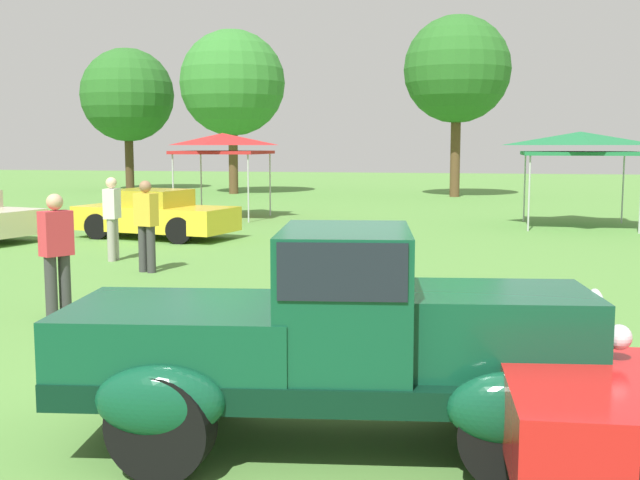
% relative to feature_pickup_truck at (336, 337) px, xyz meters
% --- Properties ---
extents(ground_plane, '(120.00, 120.00, 0.00)m').
position_rel_feature_pickup_truck_xyz_m(ground_plane, '(0.02, 0.46, -0.86)').
color(ground_plane, '#568C3D').
extents(feature_pickup_truck, '(4.29, 2.28, 1.70)m').
position_rel_feature_pickup_truck_xyz_m(feature_pickup_truck, '(0.00, 0.00, 0.00)').
color(feature_pickup_truck, black).
rests_on(feature_pickup_truck, ground_plane).
extents(show_car_yellow, '(4.24, 2.41, 1.22)m').
position_rel_feature_pickup_truck_xyz_m(show_car_yellow, '(-7.08, 12.49, -0.26)').
color(show_car_yellow, yellow).
rests_on(show_car_yellow, ground_plane).
extents(spectator_near_truck, '(0.45, 0.35, 1.69)m').
position_rel_feature_pickup_truck_xyz_m(spectator_near_truck, '(-4.99, 7.46, 0.05)').
color(spectator_near_truck, '#383838').
rests_on(spectator_near_truck, ground_plane).
extents(spectator_between_cars, '(0.29, 0.43, 1.69)m').
position_rel_feature_pickup_truck_xyz_m(spectator_between_cars, '(-6.28, 8.69, 0.05)').
color(spectator_between_cars, '#9E998E').
rests_on(spectator_between_cars, ground_plane).
extents(spectator_by_row, '(0.41, 0.47, 1.69)m').
position_rel_feature_pickup_truck_xyz_m(spectator_by_row, '(-4.51, 3.61, 0.05)').
color(spectator_by_row, '#383838').
rests_on(spectator_by_row, ground_plane).
extents(canopy_tent_left_field, '(2.69, 2.69, 2.71)m').
position_rel_feature_pickup_truck_xyz_m(canopy_tent_left_field, '(-7.17, 18.03, 1.56)').
color(canopy_tent_left_field, '#B7B7BC').
rests_on(canopy_tent_left_field, ground_plane).
extents(canopy_tent_center_field, '(3.17, 3.17, 2.71)m').
position_rel_feature_pickup_truck_xyz_m(canopy_tent_center_field, '(3.64, 17.53, 1.56)').
color(canopy_tent_center_field, '#B7B7BC').
rests_on(canopy_tent_center_field, ground_plane).
extents(treeline_far_left, '(4.78, 4.78, 7.29)m').
position_rel_feature_pickup_truck_xyz_m(treeline_far_left, '(-17.20, 32.11, 4.02)').
color(treeline_far_left, '#47331E').
rests_on(treeline_far_left, ground_plane).
extents(treeline_mid_left, '(5.00, 5.00, 7.76)m').
position_rel_feature_pickup_truck_xyz_m(treeline_mid_left, '(-10.88, 30.20, 4.38)').
color(treeline_mid_left, brown).
rests_on(treeline_mid_left, ground_plane).
extents(treeline_center, '(4.76, 4.76, 8.07)m').
position_rel_feature_pickup_truck_xyz_m(treeline_center, '(-0.37, 30.16, 4.80)').
color(treeline_center, brown).
rests_on(treeline_center, ground_plane).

